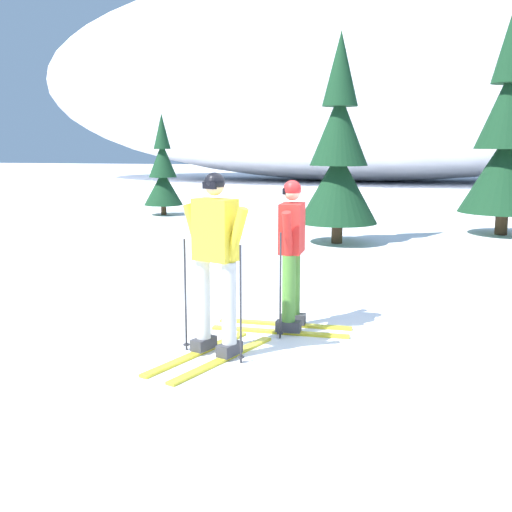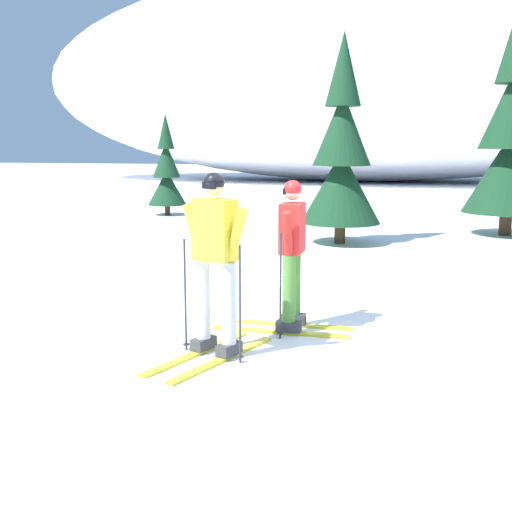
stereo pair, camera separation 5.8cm
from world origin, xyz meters
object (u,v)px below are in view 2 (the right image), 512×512
skier_red_jacket (291,253)px  pine_tree_far_left (167,173)px  skier_yellow_jacket (215,260)px  pine_tree_center_left (342,157)px  pine_tree_center_right (511,139)px

skier_red_jacket → pine_tree_far_left: bearing=118.1°
skier_red_jacket → pine_tree_far_left: (-5.90, 11.04, 0.37)m
pine_tree_far_left → skier_yellow_jacket: bearing=-66.2°
skier_red_jacket → pine_tree_center_left: bearing=91.3°
skier_red_jacket → pine_tree_center_left: (-0.14, 6.64, 0.96)m
skier_yellow_jacket → skier_red_jacket: 1.19m
pine_tree_far_left → pine_tree_center_right: size_ratio=0.57×
skier_yellow_jacket → pine_tree_center_left: bearing=86.7°
skier_yellow_jacket → pine_tree_center_right: bearing=67.3°
pine_tree_far_left → skier_red_jacket: bearing=-61.9°
skier_red_jacket → pine_tree_center_right: bearing=68.1°
pine_tree_far_left → pine_tree_center_right: 9.75m
skier_yellow_jacket → pine_tree_center_left: (0.44, 7.67, 0.89)m
skier_yellow_jacket → pine_tree_center_right: pine_tree_center_right is taller
pine_tree_center_right → skier_red_jacket: bearing=-111.9°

